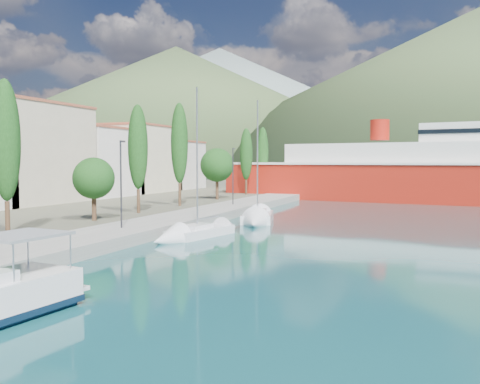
% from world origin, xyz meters
% --- Properties ---
extents(ground, '(1400.00, 1400.00, 0.00)m').
position_xyz_m(ground, '(0.00, 120.00, 0.00)').
color(ground, '#13494E').
extents(quay, '(5.00, 88.00, 0.80)m').
position_xyz_m(quay, '(-9.00, 26.00, 0.40)').
color(quay, gray).
rests_on(quay, ground).
extents(town_buildings, '(9.20, 69.20, 11.30)m').
position_xyz_m(town_buildings, '(-32.00, 36.91, 5.57)').
color(town_buildings, beige).
rests_on(town_buildings, land_strip).
extents(tree_row, '(4.17, 63.25, 10.92)m').
position_xyz_m(tree_row, '(-14.04, 33.25, 5.85)').
color(tree_row, '#47301E').
rests_on(tree_row, land_strip).
extents(lamp_posts, '(0.15, 43.31, 6.06)m').
position_xyz_m(lamp_posts, '(-9.00, 14.83, 4.08)').
color(lamp_posts, '#2D2D33').
rests_on(lamp_posts, quay).
extents(sailboat_near, '(3.74, 8.22, 11.45)m').
position_xyz_m(sailboat_near, '(-4.79, 15.79, 0.28)').
color(sailboat_near, silver).
rests_on(sailboat_near, ground).
extents(sailboat_mid, '(4.44, 8.44, 11.84)m').
position_xyz_m(sailboat_mid, '(-3.07, 26.39, 0.33)').
color(sailboat_mid, silver).
rests_on(sailboat_mid, ground).
extents(ferry, '(61.20, 21.66, 11.91)m').
position_xyz_m(ferry, '(12.31, 59.27, 3.62)').
color(ferry, '#A51B0F').
rests_on(ferry, ground).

